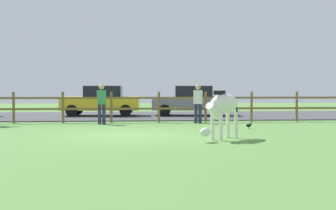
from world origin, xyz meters
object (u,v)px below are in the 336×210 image
(parked_car_yellow, at_px, (101,101))
(visitor_left_of_tree, at_px, (102,102))
(visitor_right_of_tree, at_px, (198,102))
(crow_on_grass, at_px, (249,125))
(parked_car_grey, at_px, (191,100))
(zebra, at_px, (223,107))

(parked_car_yellow, distance_m, visitor_left_of_tree, 4.95)
(visitor_right_of_tree, bearing_deg, crow_on_grass, -60.91)
(parked_car_grey, bearing_deg, visitor_right_of_tree, -94.00)
(crow_on_grass, xyz_separation_m, visitor_left_of_tree, (-5.50, 2.43, 0.78))
(parked_car_yellow, bearing_deg, crow_on_grass, -51.47)
(visitor_left_of_tree, distance_m, visitor_right_of_tree, 4.03)
(zebra, distance_m, parked_car_grey, 10.49)
(parked_car_grey, relative_size, visitor_left_of_tree, 2.52)
(crow_on_grass, bearing_deg, visitor_left_of_tree, 156.16)
(parked_car_yellow, relative_size, visitor_right_of_tree, 2.48)
(zebra, relative_size, crow_on_grass, 7.01)
(crow_on_grass, bearing_deg, parked_car_yellow, 128.53)
(crow_on_grass, xyz_separation_m, parked_car_yellow, (-5.87, 7.37, 0.72))
(parked_car_yellow, bearing_deg, parked_car_grey, -1.50)
(crow_on_grass, height_order, visitor_left_of_tree, visitor_left_of_tree)
(crow_on_grass, xyz_separation_m, visitor_right_of_tree, (-1.48, 2.65, 0.78))
(crow_on_grass, bearing_deg, visitor_right_of_tree, 119.09)
(zebra, bearing_deg, parked_car_yellow, 111.75)
(visitor_left_of_tree, bearing_deg, visitor_right_of_tree, 3.18)
(parked_car_yellow, height_order, visitor_left_of_tree, visitor_left_of_tree)
(crow_on_grass, relative_size, visitor_right_of_tree, 0.13)
(crow_on_grass, relative_size, visitor_left_of_tree, 0.13)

